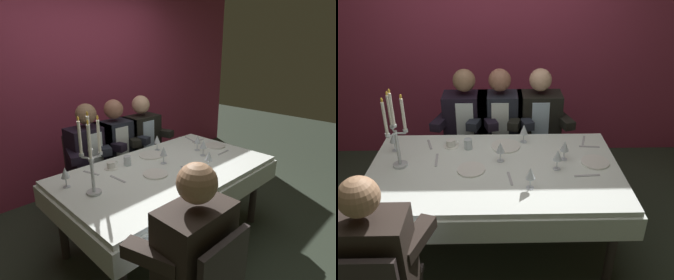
{
  "view_description": "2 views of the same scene",
  "coord_description": "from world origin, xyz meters",
  "views": [
    {
      "loc": [
        -1.64,
        -1.68,
        1.77
      ],
      "look_at": [
        0.07,
        0.06,
        0.97
      ],
      "focal_mm": 30.39,
      "sensor_mm": 36.0,
      "label": 1
    },
    {
      "loc": [
        0.03,
        -2.33,
        2.21
      ],
      "look_at": [
        0.09,
        0.02,
        0.96
      ],
      "focal_mm": 38.77,
      "sensor_mm": 36.0,
      "label": 2
    }
  ],
  "objects": [
    {
      "name": "seated_diner_0",
      "position": [
        -0.65,
        -0.89,
        0.74
      ],
      "size": [
        0.63,
        0.48,
        1.24
      ],
      "color": "#322A29",
      "rests_on": "ground_plane"
    },
    {
      "name": "dinner_plate_0",
      "position": [
        0.09,
        0.32,
        0.75
      ],
      "size": [
        0.24,
        0.24,
        0.01
      ],
      "primitive_type": "cylinder",
      "color": "white",
      "rests_on": "dining_table"
    },
    {
      "name": "seated_diner_3",
      "position": [
        0.43,
        0.89,
        0.74
      ],
      "size": [
        0.63,
        0.48,
        1.24
      ],
      "color": "#322A29",
      "rests_on": "ground_plane"
    },
    {
      "name": "seated_diner_2",
      "position": [
        0.05,
        0.89,
        0.74
      ],
      "size": [
        0.63,
        0.48,
        1.24
      ],
      "color": "#322A29",
      "rests_on": "ground_plane"
    },
    {
      "name": "wine_glass_3",
      "position": [
        0.25,
        0.4,
        0.85
      ],
      "size": [
        0.07,
        0.07,
        0.16
      ],
      "color": "silver",
      "rests_on": "dining_table"
    },
    {
      "name": "ground_plane",
      "position": [
        0.0,
        0.0,
        0.0
      ],
      "size": [
        12.0,
        12.0,
        0.0
      ],
      "primitive_type": "plane",
      "color": "#2F382B"
    },
    {
      "name": "wine_glass_5",
      "position": [
        0.54,
        0.11,
        0.85
      ],
      "size": [
        0.07,
        0.07,
        0.16
      ],
      "color": "silver",
      "rests_on": "dining_table"
    },
    {
      "name": "knife_0",
      "position": [
        0.68,
        -0.13,
        0.74
      ],
      "size": [
        0.19,
        0.03,
        0.01
      ],
      "primitive_type": "cube",
      "rotation": [
        0.0,
        0.0,
        0.07
      ],
      "color": "#B7B7BC",
      "rests_on": "dining_table"
    },
    {
      "name": "fork_1",
      "position": [
        -0.55,
        0.37,
        0.74
      ],
      "size": [
        0.07,
        0.17,
        0.01
      ],
      "primitive_type": "cube",
      "rotation": [
        0.0,
        0.0,
        1.89
      ],
      "color": "#B7B7BC",
      "rests_on": "dining_table"
    },
    {
      "name": "wine_glass_1",
      "position": [
        0.05,
        0.1,
        0.86
      ],
      "size": [
        0.07,
        0.07,
        0.16
      ],
      "color": "silver",
      "rests_on": "dining_table"
    },
    {
      "name": "spoon_4",
      "position": [
        0.11,
        -0.16,
        0.74
      ],
      "size": [
        0.04,
        0.17,
        0.01
      ],
      "primitive_type": "cube",
      "rotation": [
        0.0,
        0.0,
        1.71
      ],
      "color": "#B7B7BC",
      "rests_on": "dining_table"
    },
    {
      "name": "fork_2",
      "position": [
        0.77,
        0.41,
        0.74
      ],
      "size": [
        0.07,
        0.17,
        0.01
      ],
      "primitive_type": "cube",
      "rotation": [
        0.0,
        0.0,
        1.28
      ],
      "color": "#B7B7BC",
      "rests_on": "dining_table"
    },
    {
      "name": "fork_3",
      "position": [
        0.79,
        0.3,
        0.74
      ],
      "size": [
        0.17,
        0.04,
        0.01
      ],
      "primitive_type": "cube",
      "rotation": [
        0.0,
        0.0,
        -0.12
      ],
      "color": "#B7B7BC",
      "rests_on": "dining_table"
    },
    {
      "name": "wine_glass_2",
      "position": [
        -0.81,
        0.28,
        0.85
      ],
      "size": [
        0.07,
        0.07,
        0.16
      ],
      "color": "silver",
      "rests_on": "dining_table"
    },
    {
      "name": "candelabra",
      "position": [
        -0.72,
        0.04,
        1.02
      ],
      "size": [
        0.15,
        0.17,
        0.62
      ],
      "color": "silver",
      "rests_on": "dining_table"
    },
    {
      "name": "wine_glass_4",
      "position": [
        0.47,
        -0.03,
        0.85
      ],
      "size": [
        0.07,
        0.07,
        0.16
      ],
      "color": "silver",
      "rests_on": "dining_table"
    },
    {
      "name": "back_wall",
      "position": [
        0.0,
        1.66,
        1.35
      ],
      "size": [
        6.0,
        0.12,
        2.7
      ],
      "primitive_type": "cube",
      "color": "#97304B",
      "rests_on": "ground_plane"
    },
    {
      "name": "dinner_plate_1",
      "position": [
        0.78,
        0.05,
        0.75
      ],
      "size": [
        0.22,
        0.22,
        0.01
      ],
      "primitive_type": "cylinder",
      "color": "white",
      "rests_on": "dining_table"
    },
    {
      "name": "water_tumbler_0",
      "position": [
        -0.22,
        0.3,
        0.78
      ],
      "size": [
        0.07,
        0.07,
        0.09
      ],
      "primitive_type": "cylinder",
      "color": "silver",
      "rests_on": "dining_table"
    },
    {
      "name": "dining_table",
      "position": [
        0.0,
        0.0,
        0.62
      ],
      "size": [
        1.94,
        1.14,
        0.74
      ],
      "color": "white",
      "rests_on": "ground_plane"
    },
    {
      "name": "knife_5",
      "position": [
        -0.45,
        0.12,
        0.74
      ],
      "size": [
        0.03,
        0.19,
        0.01
      ],
      "primitive_type": "cube",
      "rotation": [
        0.0,
        0.0,
        1.65
      ],
      "color": "#B7B7BC",
      "rests_on": "dining_table"
    },
    {
      "name": "wine_glass_0",
      "position": [
        0.25,
        -0.27,
        0.85
      ],
      "size": [
        0.07,
        0.07,
        0.16
      ],
      "color": "silver",
      "rests_on": "dining_table"
    },
    {
      "name": "dinner_plate_2",
      "position": [
        -0.17,
        -0.04,
        0.75
      ],
      "size": [
        0.21,
        0.21,
        0.01
      ],
      "primitive_type": "cylinder",
      "color": "white",
      "rests_on": "dining_table"
    },
    {
      "name": "coffee_cup_0",
      "position": [
        -0.36,
        0.34,
        0.77
      ],
      "size": [
        0.13,
        0.12,
        0.06
      ],
      "color": "white",
      "rests_on": "dining_table"
    },
    {
      "name": "seated_diner_1",
      "position": [
        -0.28,
        0.89,
        0.74
      ],
      "size": [
        0.63,
        0.48,
        1.24
      ],
      "color": "#322A29",
      "rests_on": "ground_plane"
    }
  ]
}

